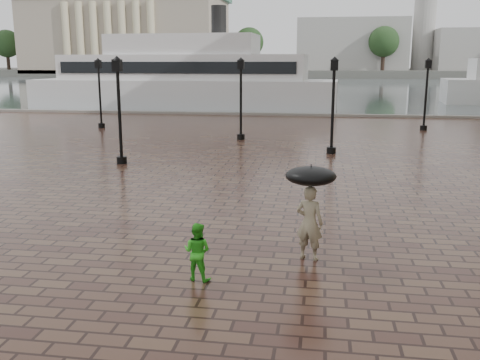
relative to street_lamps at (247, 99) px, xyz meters
The scene contains 11 objects.
ground 17.82m from the street_lamps, 84.81° to the right, with size 300.00×300.00×0.00m, color #371F19.
harbour_water 74.45m from the street_lamps, 88.77° to the left, with size 240.00×240.00×0.00m, color #465255.
quay_edge 14.67m from the street_lamps, 83.66° to the left, with size 80.00×0.60×0.30m, color slate.
far_shore 142.42m from the street_lamps, 89.36° to the left, with size 300.00×60.00×2.00m, color #4C4C47.
museum 138.27m from the street_lamps, 112.80° to the left, with size 57.00×32.50×26.00m.
far_trees 120.62m from the street_lamps, 89.24° to the left, with size 188.00×8.00×13.50m.
street_lamps is the anchor object (origin of this frame).
adult_pedestrian 18.40m from the street_lamps, 77.67° to the right, with size 0.61×0.40×1.68m, color gray.
child_pedestrian 19.57m from the street_lamps, 84.90° to the right, with size 0.58×0.45×1.19m, color green.
ferry_near 21.22m from the street_lamps, 113.89° to the left, with size 28.18×7.81×9.16m.
umbrella 18.35m from the street_lamps, 77.67° to the right, with size 1.10×1.10×1.14m.
Camera 1 is at (2.52, -11.69, 4.31)m, focal length 40.00 mm.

